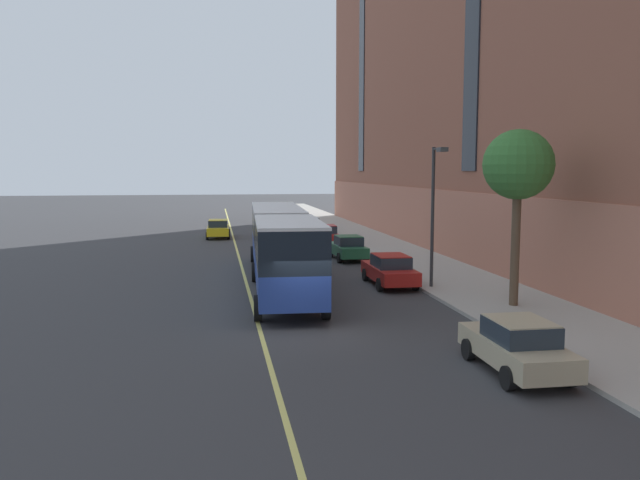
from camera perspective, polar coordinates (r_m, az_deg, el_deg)
ground_plane at (r=22.21m, az=-0.92°, el=-8.40°), size 260.00×260.00×0.00m
sidewalk at (r=27.70m, az=16.86°, el=-5.55°), size 5.33×160.00×0.15m
city_bus at (r=31.19m, az=-3.64°, el=-0.17°), size 3.69×18.77×3.66m
parked_car_champagne_1 at (r=18.53m, az=17.57°, el=-9.20°), size 1.97×4.29×1.56m
parked_car_green_2 at (r=39.72m, az=2.58°, el=-0.71°), size 1.99×4.31×1.56m
parked_car_red_3 at (r=30.98m, az=6.40°, el=-2.73°), size 1.98×4.69×1.56m
parked_car_silver_4 at (r=55.34m, az=-1.02°, el=1.30°), size 2.06×4.71×1.56m
parked_car_red_5 at (r=47.52m, az=0.44°, el=0.46°), size 2.08×4.34×1.56m
taxi_cab at (r=53.36m, az=-9.30°, el=1.03°), size 2.04×4.50×1.56m
street_tree_mid_block at (r=26.44m, az=17.66°, el=6.40°), size 2.83×2.83×7.17m
street_lamp at (r=29.67m, az=10.43°, el=3.47°), size 0.36×1.48×6.61m
lane_centerline at (r=24.93m, az=-5.93°, el=-6.78°), size 0.16×140.00×0.01m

